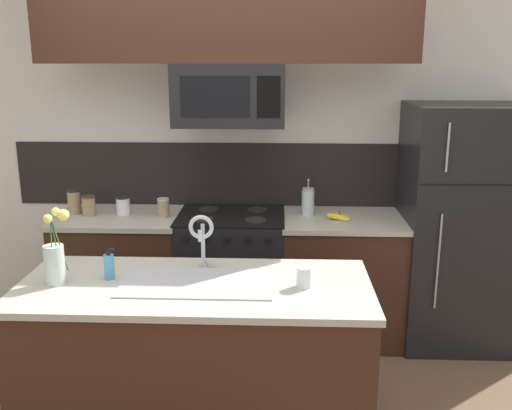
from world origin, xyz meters
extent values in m
plane|color=brown|center=(0.00, 0.00, 0.00)|extent=(10.00, 10.00, 0.00)
cube|color=silver|center=(0.30, 1.28, 1.30)|extent=(5.20, 0.10, 2.60)
cube|color=black|center=(0.00, 1.22, 1.15)|extent=(3.32, 0.01, 0.48)
cube|color=#381E14|center=(-0.81, 0.90, 0.44)|extent=(0.86, 0.62, 0.88)
cube|color=#B2AD9E|center=(-0.81, 0.90, 0.89)|extent=(0.89, 0.65, 0.03)
cube|color=#381E14|center=(0.80, 0.90, 0.44)|extent=(0.84, 0.62, 0.88)
cube|color=#B2AD9E|center=(0.80, 0.90, 0.89)|extent=(0.87, 0.65, 0.03)
cube|color=black|center=(0.00, 0.90, 0.46)|extent=(0.76, 0.62, 0.91)
cube|color=black|center=(0.00, 0.90, 0.92)|extent=(0.76, 0.62, 0.01)
cylinder|color=black|center=(-0.18, 0.76, 0.93)|extent=(0.15, 0.15, 0.01)
cylinder|color=black|center=(0.18, 0.76, 0.93)|extent=(0.15, 0.15, 0.01)
cylinder|color=black|center=(-0.18, 1.04, 0.93)|extent=(0.15, 0.15, 0.01)
cylinder|color=black|center=(0.18, 1.04, 0.93)|extent=(0.15, 0.15, 0.01)
cylinder|color=black|center=(-0.27, 0.58, 0.85)|extent=(0.03, 0.02, 0.03)
cylinder|color=black|center=(-0.14, 0.58, 0.85)|extent=(0.03, 0.02, 0.03)
cylinder|color=black|center=(0.00, 0.58, 0.85)|extent=(0.03, 0.02, 0.03)
cylinder|color=black|center=(0.14, 0.58, 0.85)|extent=(0.03, 0.02, 0.03)
cylinder|color=black|center=(0.27, 0.58, 0.85)|extent=(0.03, 0.02, 0.03)
cube|color=black|center=(0.00, 0.88, 1.77)|extent=(0.74, 0.40, 0.41)
cube|color=black|center=(-0.07, 0.68, 1.77)|extent=(0.45, 0.00, 0.26)
cube|color=black|center=(0.27, 0.68, 1.77)|extent=(0.15, 0.00, 0.26)
cube|color=#381E14|center=(-0.01, 0.85, 2.27)|extent=(2.46, 0.34, 0.60)
cube|color=black|center=(1.63, 0.92, 0.85)|extent=(0.82, 0.72, 1.71)
cube|color=black|center=(1.63, 0.56, 1.23)|extent=(0.79, 0.00, 0.01)
cylinder|color=#99999E|center=(1.38, 0.54, 1.47)|extent=(0.01, 0.01, 0.31)
cylinder|color=#99999E|center=(1.38, 0.54, 0.72)|extent=(0.01, 0.01, 0.65)
cylinder|color=#997F5B|center=(-1.14, 0.93, 0.99)|extent=(0.09, 0.09, 0.16)
cylinder|color=black|center=(-1.14, 0.93, 1.08)|extent=(0.09, 0.09, 0.02)
cylinder|color=#997F5B|center=(-1.02, 0.89, 0.98)|extent=(0.09, 0.09, 0.13)
cylinder|color=#4C331E|center=(-1.02, 0.89, 1.05)|extent=(0.09, 0.09, 0.01)
cylinder|color=silver|center=(-0.78, 0.93, 0.97)|extent=(0.10, 0.10, 0.12)
cylinder|color=black|center=(-0.78, 0.93, 1.03)|extent=(0.09, 0.09, 0.01)
cylinder|color=#997F5B|center=(-0.48, 0.88, 0.97)|extent=(0.09, 0.09, 0.12)
cylinder|color=#B2B2B7|center=(-0.48, 0.88, 1.04)|extent=(0.08, 0.08, 0.01)
ellipsoid|color=yellow|center=(0.75, 0.83, 0.93)|extent=(0.17, 0.10, 0.06)
ellipsoid|color=yellow|center=(0.76, 0.85, 0.93)|extent=(0.18, 0.06, 0.06)
ellipsoid|color=yellow|center=(0.76, 0.83, 0.93)|extent=(0.18, 0.05, 0.06)
ellipsoid|color=yellow|center=(0.77, 0.85, 0.93)|extent=(0.17, 0.10, 0.07)
cylinder|color=brown|center=(0.76, 0.84, 0.96)|extent=(0.02, 0.02, 0.03)
cylinder|color=silver|center=(0.55, 0.96, 1.00)|extent=(0.09, 0.09, 0.18)
cylinder|color=#A3A3AA|center=(0.55, 0.96, 1.10)|extent=(0.08, 0.08, 0.02)
cylinder|color=#A3A3AA|center=(0.55, 0.96, 1.14)|extent=(0.01, 0.01, 0.05)
sphere|color=#A3A3AA|center=(0.55, 0.96, 1.17)|extent=(0.02, 0.02, 0.02)
cube|color=#381E14|center=(-0.08, -0.35, 0.44)|extent=(1.75, 0.73, 0.88)
cube|color=#B2AD9E|center=(-0.08, -0.35, 0.89)|extent=(1.78, 0.76, 0.03)
cube|color=#ADAFB5|center=(-0.07, -0.35, 0.91)|extent=(0.76, 0.40, 0.01)
cube|color=#ADAFB5|center=(-0.24, -0.35, 0.84)|extent=(0.30, 0.30, 0.15)
cube|color=#ADAFB5|center=(0.11, -0.35, 0.84)|extent=(0.30, 0.30, 0.15)
cylinder|color=#B7BABF|center=(-0.07, -0.11, 0.92)|extent=(0.04, 0.04, 0.02)
cylinder|color=#B7BABF|center=(-0.07, -0.11, 1.04)|extent=(0.02, 0.02, 0.22)
torus|color=#B7BABF|center=(-0.07, -0.16, 1.15)|extent=(0.13, 0.02, 0.13)
cylinder|color=#B7BABF|center=(-0.07, -0.22, 1.12)|extent=(0.02, 0.02, 0.06)
cube|color=#B7BABF|center=(-0.03, -0.11, 0.95)|extent=(0.07, 0.01, 0.01)
cylinder|color=#4C93C6|center=(-0.52, -0.30, 0.98)|extent=(0.05, 0.05, 0.13)
cylinder|color=black|center=(-0.52, -0.30, 1.05)|extent=(0.02, 0.02, 0.02)
cube|color=black|center=(-0.51, -0.30, 1.07)|extent=(0.03, 0.01, 0.01)
cylinder|color=silver|center=(0.47, -0.37, 0.96)|extent=(0.08, 0.08, 0.10)
cylinder|color=silver|center=(-0.77, -0.38, 1.01)|extent=(0.10, 0.10, 0.20)
cylinder|color=silver|center=(-0.77, -0.38, 0.95)|extent=(0.09, 0.09, 0.06)
cylinder|color=#386B2D|center=(-0.77, -0.40, 1.11)|extent=(0.01, 0.05, 0.29)
sphere|color=#EFE066|center=(-0.77, -0.42, 1.26)|extent=(0.05, 0.05, 0.05)
cylinder|color=#386B2D|center=(-0.76, -0.37, 1.12)|extent=(0.03, 0.02, 0.31)
sphere|color=#EFE066|center=(-0.75, -0.36, 1.28)|extent=(0.04, 0.04, 0.04)
cylinder|color=#386B2D|center=(-0.74, -0.37, 1.12)|extent=(0.06, 0.03, 0.29)
sphere|color=#EFE066|center=(-0.72, -0.36, 1.26)|extent=(0.06, 0.06, 0.06)
camera|label=1|loc=(0.34, -3.00, 2.01)|focal=40.00mm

